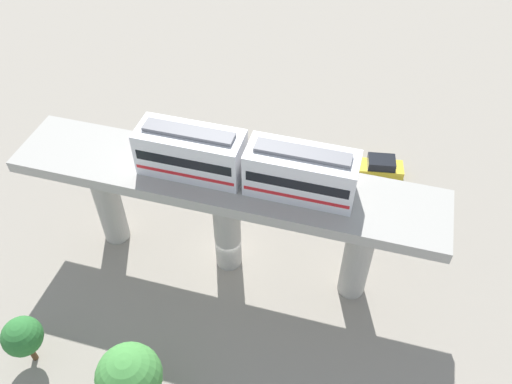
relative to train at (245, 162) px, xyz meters
name	(u,v)px	position (x,y,z in m)	size (l,w,h in m)	color
ground_plane	(229,261)	(0.00, -1.38, -10.29)	(120.00, 120.00, 0.00)	gray
viaduct	(226,201)	(0.00, -1.38, -3.79)	(5.20, 28.00, 8.76)	#A8A59E
train	(245,162)	(0.00, 0.00, 0.00)	(2.64, 13.55, 3.24)	silver
parked_car_yellow	(379,168)	(-12.45, 8.24, -9.55)	(2.46, 4.44, 1.76)	yellow
parked_car_black	(197,153)	(-9.98, -7.53, -9.55)	(2.71, 4.50, 1.76)	black
tree_near_viaduct	(129,376)	(11.65, -3.43, -6.85)	(3.77, 3.77, 5.34)	brown
tree_mid_lot	(22,337)	(10.81, -11.03, -7.54)	(2.48, 2.48, 4.01)	brown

